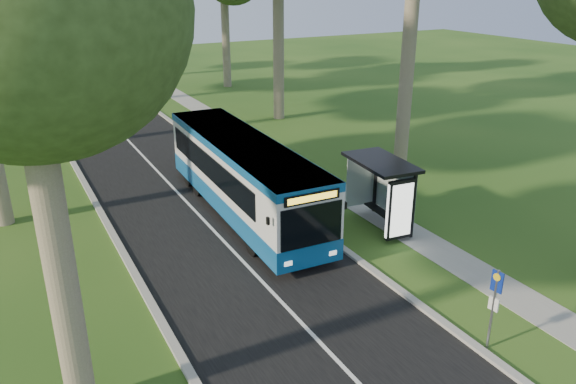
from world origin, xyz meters
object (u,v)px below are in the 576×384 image
(bus, at_px, (243,176))
(bus_stop_sign, at_px, (494,300))
(litter_bin, at_px, (325,213))
(car_silver, at_px, (15,97))
(bus_shelter, at_px, (390,184))
(car_white, at_px, (15,102))

(bus, height_order, bus_stop_sign, bus)
(litter_bin, relative_size, car_silver, 0.19)
(bus, bearing_deg, bus_stop_sign, -77.71)
(bus_stop_sign, xyz_separation_m, litter_bin, (0.31, 8.73, -1.01))
(car_silver, bearing_deg, bus_shelter, -75.25)
(car_white, bearing_deg, bus, -52.55)
(bus_shelter, relative_size, car_silver, 0.71)
(bus_shelter, distance_m, car_silver, 31.33)
(bus_shelter, height_order, car_white, bus_shelter)
(litter_bin, relative_size, car_white, 0.23)
(litter_bin, bearing_deg, car_white, 109.60)
(bus, relative_size, bus_stop_sign, 5.01)
(litter_bin, xyz_separation_m, car_silver, (-9.23, 27.63, 0.31))
(bus_shelter, bearing_deg, bus, 140.61)
(bus_shelter, xyz_separation_m, car_white, (-11.19, 28.00, -1.24))
(bus_shelter, xyz_separation_m, litter_bin, (-1.81, 1.66, -1.46))
(bus, bearing_deg, bus_shelter, -42.54)
(bus_shelter, relative_size, car_white, 0.83)
(bus_stop_sign, xyz_separation_m, car_white, (-9.07, 35.06, -0.79))
(bus, xyz_separation_m, bus_shelter, (4.18, -4.09, 0.32))
(bus_stop_sign, xyz_separation_m, car_silver, (-8.92, 36.36, -0.71))
(car_white, xyz_separation_m, car_silver, (0.14, 1.30, 0.09))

